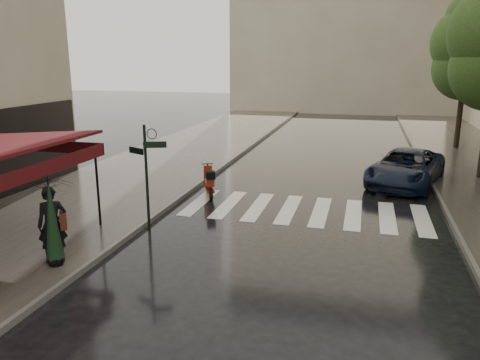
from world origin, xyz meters
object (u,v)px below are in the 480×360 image
at_px(pedestrian_with_umbrella, 49,194).
at_px(scooter, 209,183).
at_px(parked_car, 406,168).
at_px(parasol_back, 52,219).

bearing_deg(pedestrian_with_umbrella, scooter, 41.29).
height_order(pedestrian_with_umbrella, parked_car, pedestrian_with_umbrella).
height_order(parked_car, parasol_back, parasol_back).
height_order(scooter, parasol_back, parasol_back).
bearing_deg(scooter, parked_car, 2.60).
xyz_separation_m(parked_car, parasol_back, (-8.56, -10.38, 0.58)).
bearing_deg(parasol_back, parked_car, 50.48).
xyz_separation_m(pedestrian_with_umbrella, parasol_back, (0.15, -0.19, -0.54)).
distance_m(pedestrian_with_umbrella, parked_car, 13.45).
relative_size(pedestrian_with_umbrella, parked_car, 0.51).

